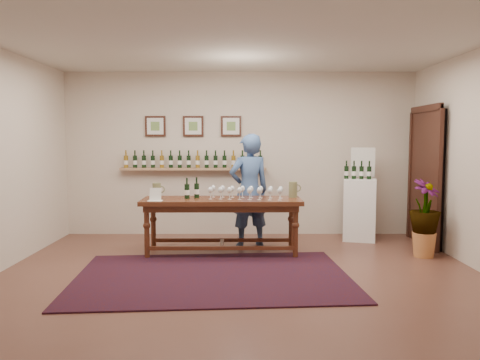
{
  "coord_description": "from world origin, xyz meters",
  "views": [
    {
      "loc": [
        -0.01,
        -5.58,
        1.66
      ],
      "look_at": [
        0.0,
        0.8,
        1.1
      ],
      "focal_mm": 35.0,
      "sensor_mm": 36.0,
      "label": 1
    }
  ],
  "objects_px": {
    "person": "(249,190)",
    "potted_plant": "(425,218)",
    "tasting_table": "(222,207)",
    "display_pedestal": "(360,209)"
  },
  "relations": [
    {
      "from": "tasting_table",
      "to": "display_pedestal",
      "type": "bearing_deg",
      "value": 22.82
    },
    {
      "from": "potted_plant",
      "to": "display_pedestal",
      "type": "bearing_deg",
      "value": 118.51
    },
    {
      "from": "display_pedestal",
      "to": "potted_plant",
      "type": "relative_size",
      "value": 1.07
    },
    {
      "from": "display_pedestal",
      "to": "person",
      "type": "height_order",
      "value": "person"
    },
    {
      "from": "tasting_table",
      "to": "display_pedestal",
      "type": "height_order",
      "value": "display_pedestal"
    },
    {
      "from": "potted_plant",
      "to": "person",
      "type": "distance_m",
      "value": 2.57
    },
    {
      "from": "tasting_table",
      "to": "person",
      "type": "xyz_separation_m",
      "value": [
        0.4,
        0.5,
        0.19
      ]
    },
    {
      "from": "person",
      "to": "potted_plant",
      "type": "bearing_deg",
      "value": 146.31
    },
    {
      "from": "tasting_table",
      "to": "potted_plant",
      "type": "xyz_separation_m",
      "value": [
        2.86,
        -0.18,
        -0.13
      ]
    },
    {
      "from": "potted_plant",
      "to": "person",
      "type": "height_order",
      "value": "person"
    }
  ]
}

